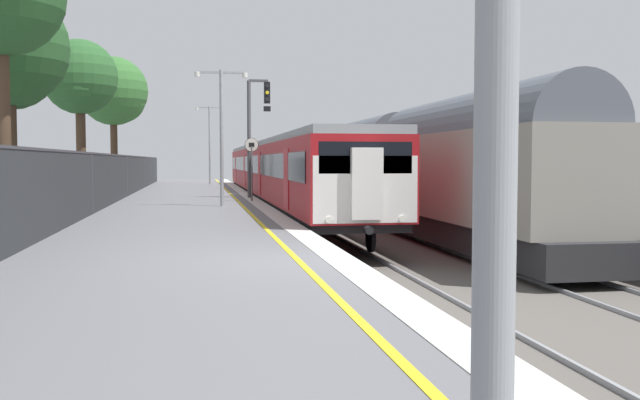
% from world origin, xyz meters
% --- Properties ---
extents(ground, '(17.40, 110.00, 1.21)m').
position_xyz_m(ground, '(2.64, 0.00, -0.61)').
color(ground, slate).
extents(commuter_train_at_platform, '(2.83, 39.33, 3.81)m').
position_xyz_m(commuter_train_at_platform, '(2.10, 24.46, 1.27)').
color(commuter_train_at_platform, maroon).
rests_on(commuter_train_at_platform, ground).
extents(freight_train_adjacent_track, '(2.60, 41.88, 4.68)m').
position_xyz_m(freight_train_adjacent_track, '(6.10, 22.10, 1.56)').
color(freight_train_adjacent_track, '#232326').
rests_on(freight_train_adjacent_track, ground).
extents(signal_gantry, '(1.10, 0.24, 5.54)m').
position_xyz_m(signal_gantry, '(0.60, 21.03, 3.44)').
color(signal_gantry, '#47474C').
rests_on(signal_gantry, ground).
extents(speed_limit_sign, '(0.59, 0.08, 2.72)m').
position_xyz_m(speed_limit_sign, '(0.25, 18.25, 1.74)').
color(speed_limit_sign, '#59595B').
rests_on(speed_limit_sign, ground).
extents(platform_lamp_mid, '(2.00, 0.20, 5.20)m').
position_xyz_m(platform_lamp_mid, '(-1.13, 15.13, 3.10)').
color(platform_lamp_mid, '#93999E').
rests_on(platform_lamp_mid, ground).
extents(platform_lamp_far, '(2.00, 0.20, 5.73)m').
position_xyz_m(platform_lamp_far, '(-1.13, 40.27, 3.37)').
color(platform_lamp_far, '#93999E').
rests_on(platform_lamp_far, ground).
extents(background_tree_centre, '(4.11, 4.11, 7.98)m').
position_xyz_m(background_tree_centre, '(-6.87, 31.88, 5.78)').
color(background_tree_centre, '#473323').
rests_on(background_tree_centre, ground).
extents(background_tree_right, '(3.77, 3.84, 7.22)m').
position_xyz_m(background_tree_right, '(-7.93, 11.74, 5.15)').
color(background_tree_right, '#473323').
rests_on(background_tree_right, ground).
extents(background_tree_back, '(3.42, 3.42, 7.30)m').
position_xyz_m(background_tree_back, '(-7.33, 21.69, 5.43)').
color(background_tree_back, '#473323').
rests_on(background_tree_back, ground).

